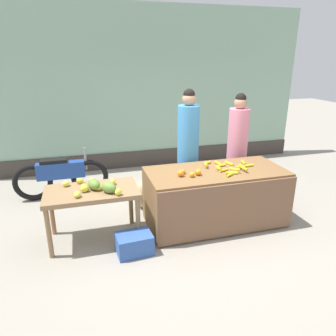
{
  "coord_description": "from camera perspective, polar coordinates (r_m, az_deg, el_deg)",
  "views": [
    {
      "loc": [
        -1.39,
        -3.86,
        2.36
      ],
      "look_at": [
        -0.25,
        0.15,
        0.87
      ],
      "focal_mm": 33.63,
      "sensor_mm": 36.0,
      "label": 1
    }
  ],
  "objects": [
    {
      "name": "fruit_stall_counter",
      "position": [
        4.68,
        8.56,
        -5.21
      ],
      "size": [
        1.98,
        0.93,
        0.82
      ],
      "color": "brown",
      "rests_on": "ground"
    },
    {
      "name": "produce_sack",
      "position": [
        5.17,
        -4.28,
        -4.7
      ],
      "size": [
        0.43,
        0.46,
        0.47
      ],
      "primitive_type": "ellipsoid",
      "rotation": [
        0.0,
        0.0,
        1.12
      ],
      "color": "tan",
      "rests_on": "ground"
    },
    {
      "name": "ground_plane",
      "position": [
        4.74,
        3.46,
        -10.29
      ],
      "size": [
        24.0,
        24.0,
        0.0
      ],
      "primitive_type": "plane",
      "color": "gray"
    },
    {
      "name": "mango_papaya_pile",
      "position": [
        4.14,
        -12.71,
        -3.21
      ],
      "size": [
        0.75,
        0.63,
        0.14
      ],
      "color": "yellow",
      "rests_on": "side_table_wooden"
    },
    {
      "name": "market_wall_back",
      "position": [
        6.95,
        -4.36,
        13.72
      ],
      "size": [
        7.16,
        0.23,
        3.36
      ],
      "color": "#8CB299",
      "rests_on": "ground"
    },
    {
      "name": "side_table_wooden",
      "position": [
        4.23,
        -13.62,
        -5.0
      ],
      "size": [
        1.19,
        0.67,
        0.73
      ],
      "color": "olive",
      "rests_on": "ground"
    },
    {
      "name": "parked_motorcycle",
      "position": [
        5.76,
        -18.76,
        -1.33
      ],
      "size": [
        1.6,
        0.18,
        0.88
      ],
      "color": "black",
      "rests_on": "ground"
    },
    {
      "name": "produce_crate",
      "position": [
        4.1,
        -6.14,
        -13.45
      ],
      "size": [
        0.46,
        0.35,
        0.26
      ],
      "primitive_type": "cube",
      "rotation": [
        0.0,
        0.0,
        0.07
      ],
      "color": "#3359A5",
      "rests_on": "ground"
    },
    {
      "name": "vendor_woman_pink_shirt",
      "position": [
        5.49,
        12.42,
        3.83
      ],
      "size": [
        0.34,
        0.34,
        1.8
      ],
      "color": "#33333D",
      "rests_on": "ground"
    },
    {
      "name": "banana_bunch_pile",
      "position": [
        4.61,
        10.95,
        0.16
      ],
      "size": [
        0.73,
        0.66,
        0.07
      ],
      "color": "gold",
      "rests_on": "fruit_stall_counter"
    },
    {
      "name": "vendor_woman_blue_shirt",
      "position": [
        5.04,
        3.64,
        3.5
      ],
      "size": [
        0.34,
        0.34,
        1.9
      ],
      "color": "#33333D",
      "rests_on": "ground"
    },
    {
      "name": "orange_pile",
      "position": [
        4.29,
        4.11,
        -0.87
      ],
      "size": [
        0.33,
        0.22,
        0.09
      ],
      "color": "orange",
      "rests_on": "fruit_stall_counter"
    }
  ]
}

